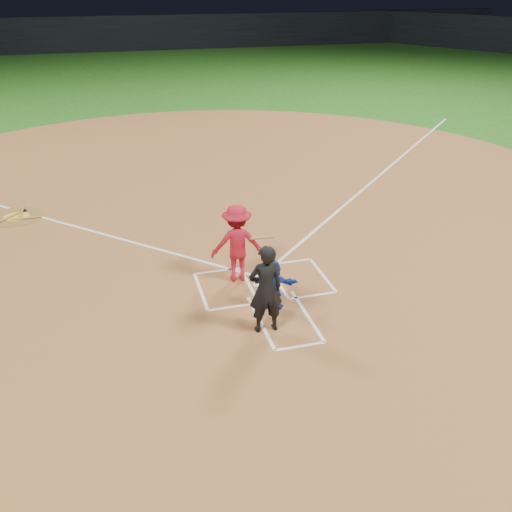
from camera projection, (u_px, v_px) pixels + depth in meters
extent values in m
plane|color=#1C5515|center=(263.00, 283.00, 14.30)|extent=(120.00, 120.00, 0.00)
cylinder|color=brown|center=(215.00, 200.00, 19.47)|extent=(28.00, 28.00, 0.01)
cube|color=black|center=(127.00, 33.00, 54.96)|extent=(80.00, 1.20, 3.20)
cylinder|color=white|center=(263.00, 283.00, 14.29)|extent=(0.60, 0.60, 0.02)
cylinder|color=brown|center=(16.00, 217.00, 18.12)|extent=(1.70, 1.70, 0.01)
cylinder|color=gold|center=(16.00, 216.00, 18.11)|extent=(0.80, 0.80, 0.00)
cylinder|color=#A6733D|center=(22.00, 212.00, 18.35)|extent=(0.11, 0.84, 0.06)
cylinder|color=olive|center=(9.00, 217.00, 17.97)|extent=(0.57, 0.70, 0.06)
cylinder|color=#A9753E|center=(25.00, 218.00, 17.91)|extent=(0.84, 0.07, 0.06)
torus|color=black|center=(24.00, 211.00, 18.49)|extent=(0.19, 0.19, 0.05)
imported|color=#152EAF|center=(273.00, 285.00, 12.98)|extent=(1.17, 0.73, 1.21)
imported|color=black|center=(266.00, 289.00, 11.99)|extent=(0.74, 0.49, 2.02)
cube|color=white|center=(218.00, 271.00, 14.85)|extent=(1.22, 0.08, 0.01)
cube|color=white|center=(234.00, 307.00, 13.27)|extent=(1.22, 0.08, 0.01)
cube|color=white|center=(249.00, 285.00, 14.20)|extent=(0.08, 1.83, 0.01)
cube|color=white|center=(201.00, 291.00, 13.91)|extent=(0.08, 1.83, 0.01)
cube|color=white|center=(289.00, 262.00, 15.31)|extent=(1.22, 0.08, 0.01)
cube|color=white|center=(313.00, 295.00, 13.73)|extent=(1.22, 0.08, 0.01)
cube|color=white|center=(277.00, 281.00, 14.38)|extent=(0.08, 1.83, 0.01)
cube|color=white|center=(323.00, 275.00, 14.66)|extent=(0.08, 1.83, 0.01)
cube|color=white|center=(260.00, 322.00, 12.69)|extent=(0.08, 2.20, 0.01)
cube|color=white|center=(307.00, 315.00, 12.95)|extent=(0.08, 2.20, 0.01)
cube|color=white|center=(300.00, 346.00, 11.87)|extent=(1.10, 0.08, 0.01)
cube|color=white|center=(385.00, 170.00, 22.30)|extent=(14.21, 14.21, 0.01)
imported|color=#AA1224|center=(237.00, 243.00, 14.04)|extent=(1.36, 0.87, 1.99)
cylinder|color=olive|center=(262.00, 238.00, 13.99)|extent=(0.76, 0.47, 0.28)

